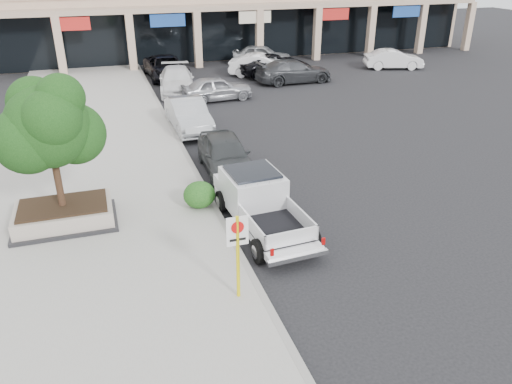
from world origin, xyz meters
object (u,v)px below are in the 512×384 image
(curb_car_d, at_px, (166,67))
(lot_car_e, at_px, (262,55))
(curb_car_c, at_px, (177,80))
(lot_car_f, at_px, (394,59))
(lot_car_b, at_px, (262,65))
(planter, at_px, (64,214))
(no_parking_sign, at_px, (238,246))
(lot_car_c, at_px, (294,71))
(planter_tree, at_px, (53,125))
(lot_car_a, at_px, (217,88))
(lot_car_d, at_px, (274,65))
(curb_car_a, at_px, (225,154))
(curb_car_b, at_px, (188,115))
(pickup_truck, at_px, (263,206))

(curb_car_d, relative_size, lot_car_e, 1.21)
(curb_car_c, height_order, lot_car_f, curb_car_c)
(curb_car_d, xyz_separation_m, lot_car_b, (6.71, -1.49, 0.01))
(planter, height_order, no_parking_sign, no_parking_sign)
(planter, bearing_deg, lot_car_c, 48.70)
(planter_tree, xyz_separation_m, lot_car_a, (8.29, 13.54, -2.68))
(lot_car_a, height_order, lot_car_d, lot_car_d)
(planter_tree, distance_m, lot_car_a, 16.10)
(planter_tree, distance_m, lot_car_d, 23.78)
(lot_car_b, bearing_deg, lot_car_f, -68.61)
(no_parking_sign, relative_size, lot_car_f, 0.52)
(curb_car_a, bearing_deg, no_parking_sign, -100.17)
(curb_car_b, height_order, curb_car_d, same)
(no_parking_sign, relative_size, lot_car_a, 0.53)
(lot_car_a, relative_size, lot_car_f, 0.98)
(lot_car_c, relative_size, lot_car_f, 1.22)
(lot_car_e, bearing_deg, pickup_truck, -174.93)
(lot_car_e, bearing_deg, lot_car_d, -160.72)
(curb_car_a, relative_size, curb_car_c, 0.85)
(no_parking_sign, xyz_separation_m, lot_car_f, (19.33, 23.86, -0.91))
(lot_car_d, xyz_separation_m, lot_car_f, (9.50, -0.72, -0.03))
(curb_car_d, distance_m, lot_car_c, 9.07)
(planter, xyz_separation_m, lot_car_b, (13.13, 19.08, 0.31))
(curb_car_c, bearing_deg, lot_car_d, 28.32)
(planter_tree, relative_size, lot_car_b, 0.84)
(no_parking_sign, xyz_separation_m, curb_car_d, (2.15, 25.95, -0.86))
(pickup_truck, bearing_deg, curb_car_a, 85.94)
(curb_car_c, xyz_separation_m, lot_car_b, (6.67, 2.76, 0.02))
(no_parking_sign, height_order, curb_car_d, no_parking_sign)
(lot_car_c, height_order, lot_car_d, lot_car_c)
(pickup_truck, bearing_deg, lot_car_d, 65.68)
(lot_car_a, bearing_deg, lot_car_b, -46.15)
(lot_car_c, distance_m, lot_car_d, 2.66)
(lot_car_e, xyz_separation_m, lot_car_f, (9.22, -4.47, -0.06))
(no_parking_sign, distance_m, lot_car_e, 30.09)
(no_parking_sign, relative_size, curb_car_a, 0.51)
(curb_car_d, bearing_deg, pickup_truck, -93.36)
(curb_car_c, bearing_deg, curb_car_b, -87.86)
(lot_car_c, xyz_separation_m, lot_car_e, (-0.19, 6.36, 0.01))
(no_parking_sign, bearing_deg, lot_car_f, 50.99)
(curb_car_a, xyz_separation_m, lot_car_a, (2.31, 10.84, -0.03))
(planter, height_order, pickup_truck, pickup_truck)
(curb_car_a, height_order, lot_car_b, lot_car_b)
(planter_tree, bearing_deg, no_parking_sign, -53.16)
(curb_car_d, bearing_deg, lot_car_c, -28.53)
(curb_car_d, height_order, lot_car_a, curb_car_d)
(pickup_truck, height_order, lot_car_d, pickup_truck)
(no_parking_sign, relative_size, lot_car_b, 0.48)
(planter, bearing_deg, no_parking_sign, -51.50)
(lot_car_b, bearing_deg, lot_car_d, -57.90)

